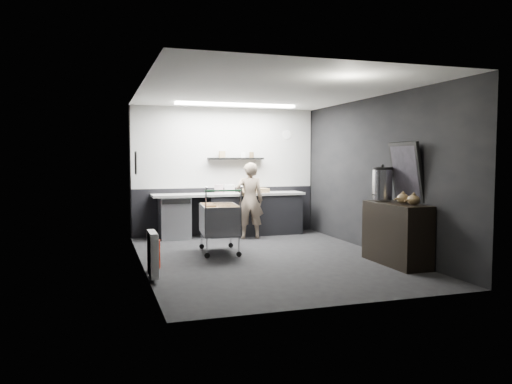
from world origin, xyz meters
name	(u,v)px	position (x,y,z in m)	size (l,w,h in m)	color
floor	(267,258)	(0.00, 0.00, 0.00)	(5.50, 5.50, 0.00)	black
ceiling	(267,92)	(0.00, 0.00, 2.70)	(5.50, 5.50, 0.00)	white
wall_back	(225,171)	(0.00, 2.75, 1.35)	(5.50, 5.50, 0.00)	black
wall_front	(348,185)	(0.00, -2.75, 1.35)	(5.50, 5.50, 0.00)	black
wall_left	(141,177)	(-2.00, 0.00, 1.35)	(5.50, 5.50, 0.00)	black
wall_right	(375,174)	(2.00, 0.00, 1.35)	(5.50, 5.50, 0.00)	black
kitchen_wall_panel	(225,148)	(0.00, 2.73, 1.85)	(3.95, 0.02, 1.70)	beige
dado_panel	(226,211)	(0.00, 2.73, 0.50)	(3.95, 0.02, 1.00)	black
floating_shelf	(236,159)	(0.20, 2.62, 1.62)	(1.20, 0.22, 0.04)	black
wall_clock	(287,135)	(1.40, 2.72, 2.15)	(0.20, 0.20, 0.03)	white
poster	(136,163)	(-1.98, 1.30, 1.55)	(0.02, 0.30, 0.40)	silver
poster_red_band	(136,159)	(-1.98, 1.30, 1.62)	(0.01, 0.22, 0.10)	red
radiator	(153,254)	(-1.94, -0.90, 0.35)	(0.10, 0.50, 0.60)	white
ceiling_strip	(236,105)	(0.00, 1.85, 2.67)	(2.40, 0.20, 0.04)	white
prep_counter	(236,214)	(0.14, 2.42, 0.46)	(3.20, 0.61, 0.90)	black
person	(250,201)	(0.31, 1.97, 0.77)	(0.56, 0.37, 1.54)	#B9AA92
shopping_cart	(219,222)	(-0.64, 0.68, 0.54)	(0.70, 1.07, 1.13)	silver
sideboard	(396,225)	(1.76, -1.03, 0.60)	(0.54, 1.26, 1.89)	black
fire_extinguisher	(155,253)	(-1.85, -0.34, 0.25)	(0.16, 0.16, 0.52)	red
cardboard_box	(256,190)	(0.57, 2.37, 0.95)	(0.47, 0.36, 0.09)	#A58558
pink_tub	(219,189)	(-0.22, 2.42, 0.99)	(0.18, 0.18, 0.18)	silver
white_container	(230,189)	(-0.01, 2.37, 0.99)	(0.20, 0.15, 0.18)	white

